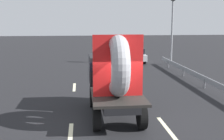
{
  "coord_description": "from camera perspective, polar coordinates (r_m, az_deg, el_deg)",
  "views": [
    {
      "loc": [
        -1.52,
        -11.11,
        4.1
      ],
      "look_at": [
        -0.13,
        1.78,
        1.81
      ],
      "focal_mm": 47.06,
      "sensor_mm": 36.0,
      "label": 1
    }
  ],
  "objects": [
    {
      "name": "lane_dash_right_far",
      "position": [
        18.44,
        3.97,
        -2.84
      ],
      "size": [
        0.16,
        2.85,
        0.01
      ],
      "primitive_type": "cube",
      "rotation": [
        0.0,
        0.0,
        1.57
      ],
      "color": "beige",
      "rests_on": "ground_plane"
    },
    {
      "name": "lane_dash_left_far",
      "position": [
        17.87,
        -7.33,
        -3.31
      ],
      "size": [
        0.16,
        2.12,
        0.01
      ],
      "primitive_type": "cube",
      "rotation": [
        0.0,
        0.0,
        1.57
      ],
      "color": "beige",
      "rests_on": "ground_plane"
    },
    {
      "name": "lane_dash_left_near",
      "position": [
        10.76,
        -8.07,
        -12.45
      ],
      "size": [
        0.16,
        2.39,
        0.01
      ],
      "primitive_type": "cube",
      "rotation": [
        0.0,
        0.0,
        1.57
      ],
      "color": "beige",
      "rests_on": "ground_plane"
    },
    {
      "name": "traffic_light",
      "position": [
        26.66,
        11.68,
        10.01
      ],
      "size": [
        0.42,
        0.36,
        6.51
      ],
      "color": "gray",
      "rests_on": "ground_plane"
    },
    {
      "name": "guardrail",
      "position": [
        19.89,
        15.49,
        -0.69
      ],
      "size": [
        0.1,
        14.55,
        0.71
      ],
      "color": "gray",
      "rests_on": "ground_plane"
    },
    {
      "name": "ground_plane",
      "position": [
        11.94,
        1.54,
        -10.06
      ],
      "size": [
        120.0,
        120.0,
        0.0
      ],
      "primitive_type": "plane",
      "color": "black"
    },
    {
      "name": "distant_sedan",
      "position": [
        27.89,
        4.21,
        3.03
      ],
      "size": [
        1.77,
        4.13,
        1.35
      ],
      "color": "black",
      "rests_on": "ground_plane"
    },
    {
      "name": "flatbed_truck",
      "position": [
        12.54,
        0.32,
        -0.84
      ],
      "size": [
        2.02,
        4.83,
        3.51
      ],
      "color": "black",
      "rests_on": "ground_plane"
    },
    {
      "name": "lane_dash_right_near",
      "position": [
        11.46,
        10.65,
        -11.09
      ],
      "size": [
        0.16,
        2.48,
        0.01
      ],
      "primitive_type": "cube",
      "rotation": [
        0.0,
        0.0,
        1.57
      ],
      "color": "beige",
      "rests_on": "ground_plane"
    }
  ]
}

